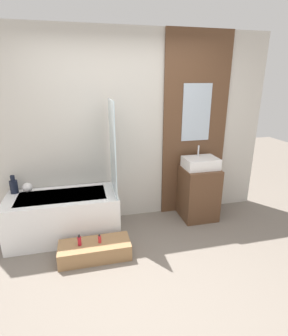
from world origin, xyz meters
name	(u,v)px	position (x,y,z in m)	size (l,w,h in m)	color
ground_plane	(152,291)	(0.00, 0.00, 0.00)	(12.00, 12.00, 0.00)	slate
wall_tiled_back	(123,130)	(0.00, 1.58, 1.30)	(4.20, 0.06, 2.60)	beige
wall_wood_accent	(195,127)	(1.05, 1.53, 1.31)	(0.96, 0.04, 2.60)	brown
bathtub	(64,216)	(-0.86, 1.20, 0.29)	(1.39, 0.65, 0.58)	white
glass_shower_screen	(113,148)	(-0.19, 1.18, 1.16)	(0.01, 0.57, 1.17)	silver
wooden_step_bench	(95,250)	(-0.51, 0.65, 0.10)	(0.81, 0.34, 0.19)	#997047
vanity_cabinet	(198,193)	(1.05, 1.27, 0.39)	(0.49, 0.48, 0.77)	brown
sink	(201,163)	(1.05, 1.27, 0.85)	(0.47, 0.35, 0.31)	white
vase_tall_dark	(14,186)	(-1.45, 1.43, 0.67)	(0.10, 0.10, 0.24)	black
vase_round_light	(27,188)	(-1.29, 1.42, 0.64)	(0.12, 0.12, 0.12)	white
bottle_soap_primary	(79,241)	(-0.67, 0.65, 0.25)	(0.04, 0.04, 0.13)	#B21928
bottle_soap_secondary	(100,239)	(-0.44, 0.65, 0.24)	(0.04, 0.04, 0.10)	red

